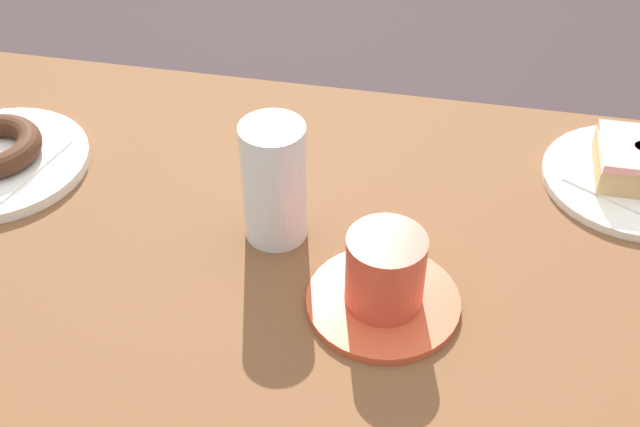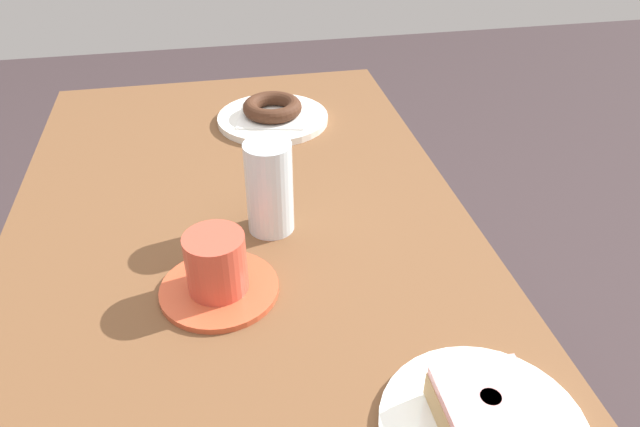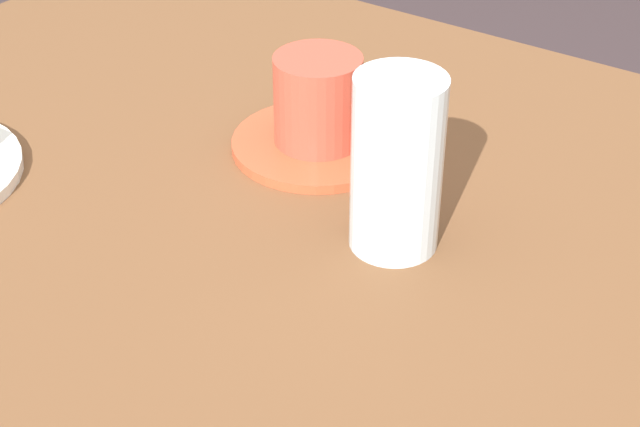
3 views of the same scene
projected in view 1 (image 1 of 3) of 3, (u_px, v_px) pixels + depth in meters
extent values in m
cube|color=brown|center=(282.00, 275.00, 0.85)|extent=(1.20, 0.68, 0.04)
cylinder|color=brown|center=(25.00, 271.00, 1.37)|extent=(0.06, 0.06, 0.70)
cylinder|color=white|center=(633.00, 180.00, 0.93)|extent=(0.21, 0.21, 0.01)
cube|color=white|center=(635.00, 175.00, 0.92)|extent=(0.17, 0.17, 0.00)
cube|color=tan|center=(638.00, 164.00, 0.91)|extent=(0.09, 0.09, 0.03)
cylinder|color=silver|center=(274.00, 182.00, 0.82)|extent=(0.07, 0.07, 0.14)
cylinder|color=#C84F2F|center=(383.00, 302.00, 0.79)|extent=(0.15, 0.15, 0.01)
cylinder|color=#CC4936|center=(385.00, 270.00, 0.76)|extent=(0.08, 0.08, 0.08)
cylinder|color=black|center=(387.00, 243.00, 0.73)|extent=(0.07, 0.07, 0.00)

